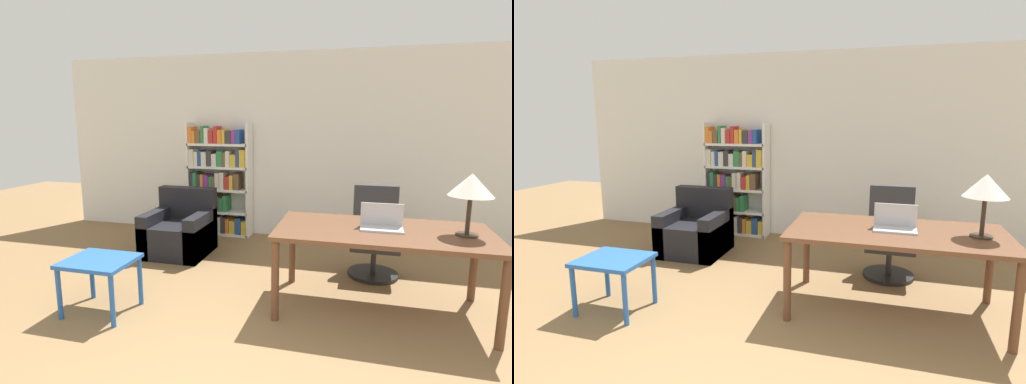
# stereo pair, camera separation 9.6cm
# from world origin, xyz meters

# --- Properties ---
(wall_back) EXTENTS (8.00, 0.06, 2.70)m
(wall_back) POSITION_xyz_m (0.00, 4.53, 1.35)
(wall_back) COLOR white
(wall_back) RESTS_ON ground_plane
(desk) EXTENTS (1.90, 0.99, 0.77)m
(desk) POSITION_xyz_m (0.89, 2.35, 0.69)
(desk) COLOR brown
(desk) RESTS_ON ground_plane
(laptop) EXTENTS (0.37, 0.22, 0.23)m
(laptop) POSITION_xyz_m (0.88, 2.37, 0.83)
(laptop) COLOR #B2B2B7
(laptop) RESTS_ON desk
(table_lamp) EXTENTS (0.36, 0.36, 0.54)m
(table_lamp) POSITION_xyz_m (1.58, 2.34, 1.20)
(table_lamp) COLOR #2D2319
(table_lamp) RESTS_ON desk
(office_chair) EXTENTS (0.56, 0.56, 1.01)m
(office_chair) POSITION_xyz_m (0.86, 3.27, 0.43)
(office_chair) COLOR black
(office_chair) RESTS_ON ground_plane
(side_table_blue) EXTENTS (0.61, 0.51, 0.51)m
(side_table_blue) POSITION_xyz_m (-1.58, 1.66, 0.43)
(side_table_blue) COLOR #2356A3
(side_table_blue) RESTS_ON ground_plane
(armchair) EXTENTS (0.79, 0.79, 0.84)m
(armchair) POSITION_xyz_m (-1.60, 3.36, 0.28)
(armchair) COLOR black
(armchair) RESTS_ON ground_plane
(bookshelf) EXTENTS (0.97, 0.28, 1.70)m
(bookshelf) POSITION_xyz_m (-1.43, 4.34, 0.81)
(bookshelf) COLOR white
(bookshelf) RESTS_ON ground_plane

